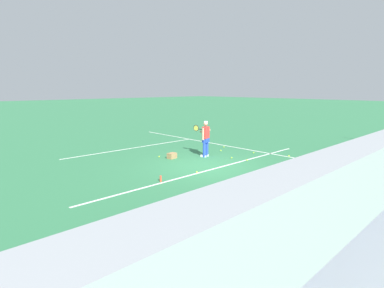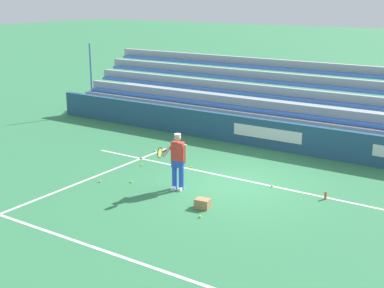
% 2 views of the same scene
% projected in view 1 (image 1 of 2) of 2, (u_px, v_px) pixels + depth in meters
% --- Properties ---
extents(ground_plane, '(160.00, 160.00, 0.00)m').
position_uv_depth(ground_plane, '(207.00, 166.00, 12.67)').
color(ground_plane, '#337A4C').
extents(court_baseline_white, '(12.00, 0.10, 0.01)m').
position_uv_depth(court_baseline_white, '(215.00, 168.00, 12.32)').
color(court_baseline_white, white).
rests_on(court_baseline_white, ground).
extents(court_sideline_white, '(0.10, 12.00, 0.01)m').
position_uv_depth(court_sideline_white, '(206.00, 142.00, 18.31)').
color(court_sideline_white, white).
rests_on(court_sideline_white, ground).
extents(court_service_line_white, '(8.22, 0.10, 0.01)m').
position_uv_depth(court_service_line_white, '(135.00, 148.00, 16.60)').
color(court_service_line_white, white).
rests_on(court_service_line_white, ground).
extents(back_wall_sponsor_board, '(23.11, 0.25, 1.10)m').
position_uv_depth(back_wall_sponsor_board, '(302.00, 174.00, 9.57)').
color(back_wall_sponsor_board, navy).
rests_on(back_wall_sponsor_board, ground).
extents(bleacher_stand, '(21.95, 3.20, 3.40)m').
position_uv_depth(bleacher_stand, '(382.00, 184.00, 7.94)').
color(bleacher_stand, '#9EA3A8').
rests_on(bleacher_stand, ground).
extents(tennis_player, '(0.59, 1.05, 1.71)m').
position_uv_depth(tennis_player, '(205.00, 138.00, 14.29)').
color(tennis_player, blue).
rests_on(tennis_player, ground).
extents(ball_box_cardboard, '(0.44, 0.35, 0.26)m').
position_uv_depth(ball_box_cardboard, '(172.00, 156.00, 14.05)').
color(ball_box_cardboard, '#A87F51').
rests_on(ball_box_cardboard, ground).
extents(tennis_ball_midcourt, '(0.07, 0.07, 0.07)m').
position_uv_depth(tennis_ball_midcourt, '(221.00, 150.00, 15.71)').
color(tennis_ball_midcourt, '#CCE533').
rests_on(tennis_ball_midcourt, ground).
extents(tennis_ball_on_baseline, '(0.07, 0.07, 0.07)m').
position_uv_depth(tennis_ball_on_baseline, '(289.00, 156.00, 14.45)').
color(tennis_ball_on_baseline, '#CCE533').
rests_on(tennis_ball_on_baseline, ground).
extents(tennis_ball_toward_net, '(0.07, 0.07, 0.07)m').
position_uv_depth(tennis_ball_toward_net, '(159.00, 157.00, 14.29)').
color(tennis_ball_toward_net, '#CCE533').
rests_on(tennis_ball_toward_net, ground).
extents(tennis_ball_far_right, '(0.07, 0.07, 0.07)m').
position_uv_depth(tennis_ball_far_right, '(197.00, 172.00, 11.65)').
color(tennis_ball_far_right, '#CCE533').
rests_on(tennis_ball_far_right, ground).
extents(tennis_ball_far_left, '(0.07, 0.07, 0.07)m').
position_uv_depth(tennis_ball_far_left, '(254.00, 153.00, 15.18)').
color(tennis_ball_far_left, '#CCE533').
rests_on(tennis_ball_far_left, ground).
extents(tennis_ball_stray_back, '(0.07, 0.07, 0.07)m').
position_uv_depth(tennis_ball_stray_back, '(224.00, 147.00, 16.64)').
color(tennis_ball_stray_back, '#CCE533').
rests_on(tennis_ball_stray_back, ground).
extents(tennis_ball_by_box, '(0.07, 0.07, 0.07)m').
position_uv_depth(tennis_ball_by_box, '(232.00, 158.00, 14.05)').
color(tennis_ball_by_box, '#CCE533').
rests_on(tennis_ball_by_box, ground).
extents(tennis_ball_near_player, '(0.07, 0.07, 0.07)m').
position_uv_depth(tennis_ball_near_player, '(247.00, 160.00, 13.60)').
color(tennis_ball_near_player, '#CCE533').
rests_on(tennis_ball_near_player, ground).
extents(water_bottle, '(0.07, 0.07, 0.22)m').
position_uv_depth(water_bottle, '(161.00, 179.00, 10.54)').
color(water_bottle, '#EA4C33').
rests_on(water_bottle, ground).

